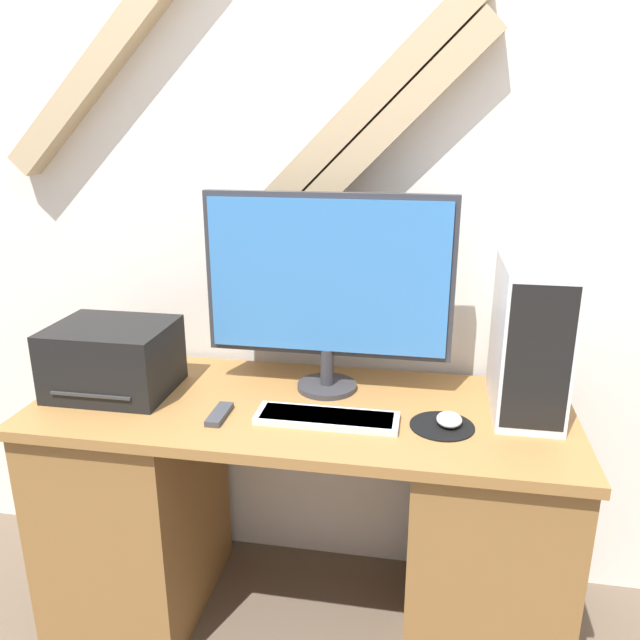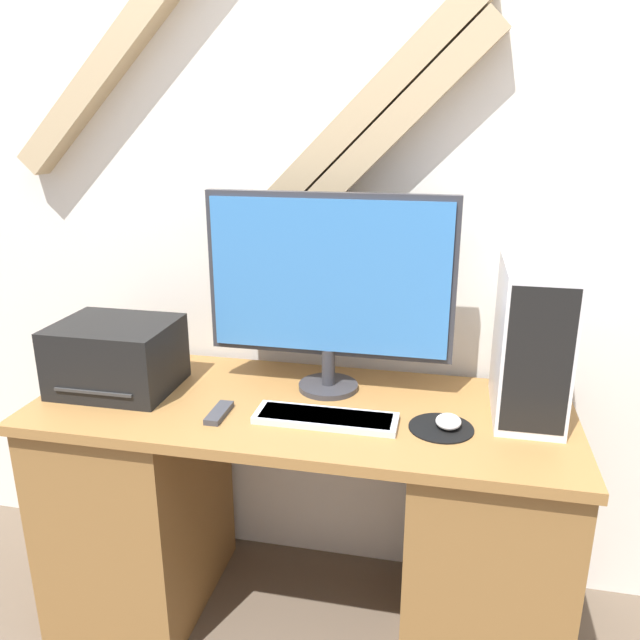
# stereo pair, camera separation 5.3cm
# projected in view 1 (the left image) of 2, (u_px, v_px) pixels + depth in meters

# --- Properties ---
(wall_back) EXTENTS (6.40, 0.13, 2.70)m
(wall_back) POSITION_uv_depth(u_px,v_px,m) (323.00, 173.00, 1.90)
(wall_back) COLOR white
(wall_back) RESTS_ON ground_plane
(desk) EXTENTS (1.51, 0.59, 0.75)m
(desk) POSITION_uv_depth(u_px,v_px,m) (302.00, 513.00, 1.87)
(desk) COLOR olive
(desk) RESTS_ON ground_plane
(monitor) EXTENTS (0.71, 0.18, 0.58)m
(monitor) POSITION_uv_depth(u_px,v_px,m) (328.00, 282.00, 1.76)
(monitor) COLOR #333338
(monitor) RESTS_ON desk
(keyboard) EXTENTS (0.38, 0.11, 0.02)m
(keyboard) POSITION_uv_depth(u_px,v_px,m) (327.00, 418.00, 1.65)
(keyboard) COLOR silver
(keyboard) RESTS_ON desk
(mousepad) EXTENTS (0.17, 0.17, 0.00)m
(mousepad) POSITION_uv_depth(u_px,v_px,m) (442.00, 426.00, 1.63)
(mousepad) COLOR black
(mousepad) RESTS_ON desk
(mouse) EXTENTS (0.07, 0.08, 0.03)m
(mouse) POSITION_uv_depth(u_px,v_px,m) (449.00, 419.00, 1.63)
(mouse) COLOR silver
(mouse) RESTS_ON mousepad
(computer_tower) EXTENTS (0.17, 0.32, 0.42)m
(computer_tower) POSITION_uv_depth(u_px,v_px,m) (530.00, 339.00, 1.66)
(computer_tower) COLOR white
(computer_tower) RESTS_ON desk
(printer) EXTENTS (0.34, 0.28, 0.20)m
(printer) POSITION_uv_depth(u_px,v_px,m) (113.00, 359.00, 1.82)
(printer) COLOR black
(printer) RESTS_ON desk
(remote_control) EXTENTS (0.04, 0.13, 0.02)m
(remote_control) POSITION_uv_depth(u_px,v_px,m) (219.00, 414.00, 1.68)
(remote_control) COLOR #38383D
(remote_control) RESTS_ON desk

